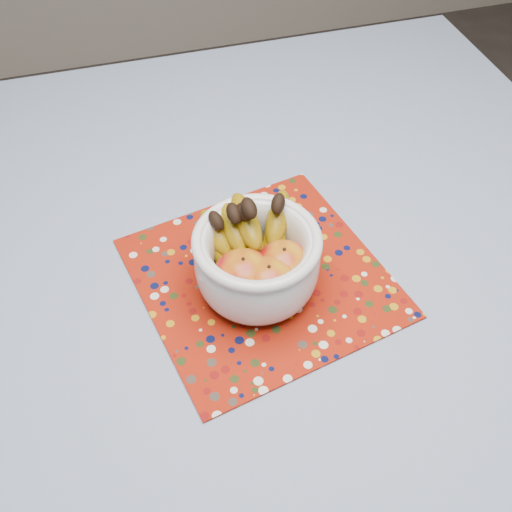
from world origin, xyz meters
name	(u,v)px	position (x,y,z in m)	size (l,w,h in m)	color
table	(267,294)	(0.00, 0.00, 0.67)	(1.20, 1.20, 0.75)	brown
tablecloth	(268,263)	(0.00, 0.00, 0.76)	(1.32, 1.32, 0.01)	slate
placemat	(261,277)	(-0.02, -0.03, 0.76)	(0.36, 0.36, 0.00)	maroon
fruit_bowl	(255,255)	(-0.03, -0.04, 0.83)	(0.21, 0.20, 0.16)	silver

